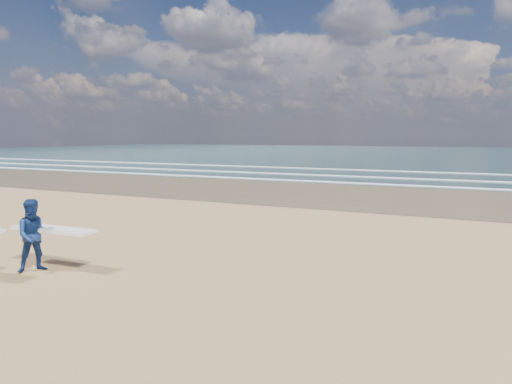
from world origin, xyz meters
The scene contains 1 object.
surfer_far centered at (0.50, 0.97, 0.84)m, with size 2.22×1.16×1.67m.
Camera 1 is at (9.35, -6.18, 3.11)m, focal length 32.00 mm.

